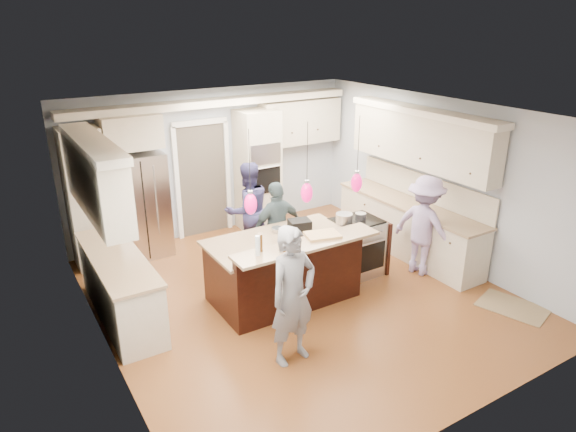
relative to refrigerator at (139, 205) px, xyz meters
name	(u,v)px	position (x,y,z in m)	size (l,w,h in m)	color
ground_plane	(300,295)	(1.55, -2.64, -0.90)	(6.00, 6.00, 0.00)	brown
room_shell	(301,178)	(1.55, -2.64, 0.92)	(5.54, 6.04, 2.72)	#B2BCC6
refrigerator	(139,205)	(0.00, 0.00, 0.00)	(0.90, 0.70, 1.80)	#B7B7BC
oven_column	(258,171)	(2.30, 0.03, 0.25)	(0.72, 0.69, 2.30)	beige
back_upper_cabinets	(179,153)	(0.80, 0.12, 0.77)	(5.30, 0.61, 2.54)	beige
right_counter_run	(412,195)	(3.99, -2.34, 0.16)	(0.64, 3.10, 2.51)	beige
left_cabinets	(111,247)	(-0.89, -1.84, 0.16)	(0.64, 2.30, 2.51)	beige
kitchen_island	(283,268)	(1.30, -2.57, -0.41)	(2.10, 1.46, 1.12)	black
island_range	(357,247)	(2.71, -2.49, -0.44)	(0.82, 0.71, 0.92)	#B7B7BC
pendant_lights	(307,192)	(1.30, -3.15, 0.90)	(1.75, 0.15, 1.03)	black
person_bar_end	(293,296)	(0.65, -3.86, -0.04)	(0.63, 0.41, 1.72)	slate
person_far_left	(248,211)	(1.53, -1.04, -0.06)	(0.81, 0.63, 1.67)	navy
person_far_right	(277,228)	(1.66, -1.79, -0.14)	(0.89, 0.37, 1.52)	#43595F
person_range_side	(424,226)	(3.61, -3.03, -0.09)	(1.05, 0.60, 1.62)	#A28BBC
floor_rug	(513,307)	(3.95, -4.53, -0.89)	(0.62, 0.91, 0.01)	#91744F
water_bottle	(258,246)	(0.57, -3.18, 0.35)	(0.06, 0.06, 0.26)	silver
beer_bottle_a	(260,243)	(0.65, -3.09, 0.34)	(0.06, 0.06, 0.24)	#4E2D0E
beer_bottle_b	(284,243)	(0.91, -3.23, 0.34)	(0.06, 0.06, 0.23)	#4E2D0E
beer_bottle_c	(289,239)	(1.03, -3.16, 0.33)	(0.05, 0.05, 0.22)	#4E2D0E
drink_can	(281,248)	(0.86, -3.24, 0.27)	(0.06, 0.06, 0.11)	#B7B7BC
cutting_board	(322,235)	(1.59, -3.11, 0.24)	(0.45, 0.32, 0.04)	tan
pot_large	(344,218)	(2.44, -2.48, 0.10)	(0.26, 0.26, 0.15)	#B7B7BC
pot_small	(361,216)	(2.78, -2.47, 0.06)	(0.17, 0.17, 0.09)	#B7B7BC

